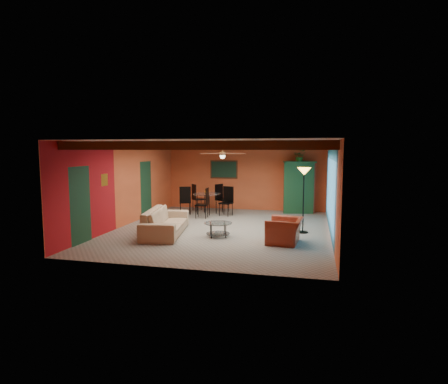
% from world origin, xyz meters
% --- Properties ---
extents(room, '(6.52, 8.01, 2.71)m').
position_xyz_m(room, '(0.00, 0.11, 2.36)').
color(room, gray).
rests_on(room, ground).
extents(sofa, '(1.42, 2.67, 0.74)m').
position_xyz_m(sofa, '(-1.48, -1.02, 0.37)').
color(sofa, tan).
rests_on(sofa, ground).
extents(armchair, '(0.98, 1.10, 0.67)m').
position_xyz_m(armchair, '(2.02, -1.30, 0.33)').
color(armchair, maroon).
rests_on(armchair, ground).
extents(coffee_table, '(1.02, 1.02, 0.41)m').
position_xyz_m(coffee_table, '(0.11, -1.00, 0.21)').
color(coffee_table, silver).
rests_on(coffee_table, ground).
extents(dining_table, '(2.60, 2.60, 1.11)m').
position_xyz_m(dining_table, '(-1.23, 2.53, 0.55)').
color(dining_table, silver).
rests_on(dining_table, ground).
extents(armoire, '(1.21, 0.79, 1.96)m').
position_xyz_m(armoire, '(2.20, 3.70, 0.98)').
color(armoire, maroon).
rests_on(armoire, ground).
extents(floor_lamp, '(0.46, 0.46, 1.96)m').
position_xyz_m(floor_lamp, '(2.46, 0.08, 0.98)').
color(floor_lamp, black).
rests_on(floor_lamp, ground).
extents(ceiling_fan, '(1.50, 1.50, 0.44)m').
position_xyz_m(ceiling_fan, '(0.00, 0.00, 2.36)').
color(ceiling_fan, '#472614').
rests_on(ceiling_fan, ceiling).
extents(painting, '(1.05, 0.03, 0.65)m').
position_xyz_m(painting, '(-0.90, 3.96, 1.65)').
color(painting, black).
rests_on(painting, wall_back).
extents(potted_plant, '(0.48, 0.42, 0.51)m').
position_xyz_m(potted_plant, '(2.20, 3.70, 2.22)').
color(potted_plant, '#26661E').
rests_on(potted_plant, armoire).
extents(vase, '(0.25, 0.25, 0.20)m').
position_xyz_m(vase, '(-1.23, 2.53, 1.21)').
color(vase, orange).
rests_on(vase, dining_table).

